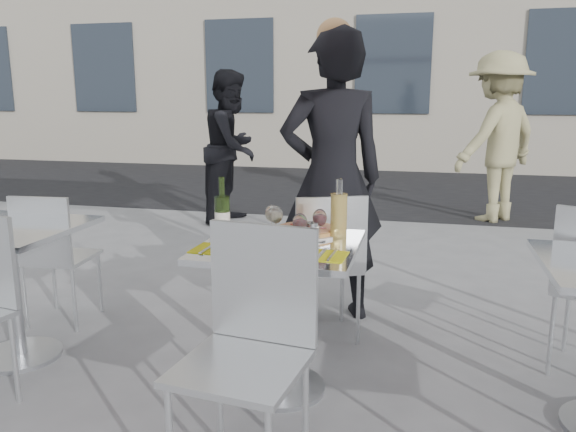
% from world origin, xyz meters
% --- Properties ---
extents(ground, '(80.00, 80.00, 0.00)m').
position_xyz_m(ground, '(0.00, 0.00, 0.00)').
color(ground, slate).
extents(street_asphalt, '(24.00, 5.00, 0.00)m').
position_xyz_m(street_asphalt, '(0.00, 6.50, 0.00)').
color(street_asphalt, black).
rests_on(street_asphalt, ground).
extents(main_table, '(0.72, 0.72, 0.75)m').
position_xyz_m(main_table, '(0.00, 0.00, 0.54)').
color(main_table, '#B7BABF').
rests_on(main_table, ground).
extents(side_table_left, '(0.72, 0.72, 0.75)m').
position_xyz_m(side_table_left, '(-1.50, 0.00, 0.54)').
color(side_table_left, '#B7BABF').
rests_on(side_table_left, ground).
extents(chair_far, '(0.54, 0.54, 0.89)m').
position_xyz_m(chair_far, '(0.12, 0.61, 0.53)').
color(chair_far, silver).
rests_on(chair_far, ground).
extents(chair_near, '(0.49, 0.50, 0.96)m').
position_xyz_m(chair_near, '(0.04, -0.61, 0.57)').
color(chair_near, silver).
rests_on(chair_near, ground).
extents(side_chair_lfar, '(0.42, 0.43, 0.85)m').
position_xyz_m(side_chair_lfar, '(-1.57, 0.44, 0.50)').
color(side_chair_lfar, silver).
rests_on(side_chair_lfar, ground).
extents(woman_diner, '(0.79, 0.66, 1.83)m').
position_xyz_m(woman_diner, '(0.08, 1.01, 0.92)').
color(woman_diner, black).
rests_on(woman_diner, ground).
extents(pedestrian_a, '(0.74, 0.91, 1.71)m').
position_xyz_m(pedestrian_a, '(-1.48, 3.59, 0.86)').
color(pedestrian_a, black).
rests_on(pedestrian_a, ground).
extents(pedestrian_b, '(1.36, 1.40, 1.92)m').
position_xyz_m(pedestrian_b, '(1.44, 4.36, 0.96)').
color(pedestrian_b, tan).
rests_on(pedestrian_b, ground).
extents(pizza_near, '(0.33, 0.33, 0.02)m').
position_xyz_m(pizza_near, '(-0.00, -0.19, 0.76)').
color(pizza_near, tan).
rests_on(pizza_near, main_table).
extents(pizza_far, '(0.35, 0.35, 0.03)m').
position_xyz_m(pizza_far, '(0.08, 0.21, 0.77)').
color(pizza_far, white).
rests_on(pizza_far, main_table).
extents(salad_plate, '(0.22, 0.22, 0.09)m').
position_xyz_m(salad_plate, '(0.04, -0.00, 0.79)').
color(salad_plate, white).
rests_on(salad_plate, main_table).
extents(wine_bottle, '(0.07, 0.08, 0.29)m').
position_xyz_m(wine_bottle, '(-0.31, 0.06, 0.86)').
color(wine_bottle, '#3C5921').
rests_on(wine_bottle, main_table).
extents(carafe, '(0.08, 0.08, 0.29)m').
position_xyz_m(carafe, '(0.25, 0.16, 0.87)').
color(carafe, '#E8C763').
rests_on(carafe, main_table).
extents(sugar_shaker, '(0.06, 0.06, 0.11)m').
position_xyz_m(sugar_shaker, '(0.15, 0.00, 0.80)').
color(sugar_shaker, white).
rests_on(sugar_shaker, main_table).
extents(wineglass_white_a, '(0.07, 0.07, 0.16)m').
position_xyz_m(wineglass_white_a, '(-0.05, 0.10, 0.86)').
color(wineglass_white_a, white).
rests_on(wineglass_white_a, main_table).
extents(wineglass_white_b, '(0.07, 0.07, 0.16)m').
position_xyz_m(wineglass_white_b, '(-0.08, 0.12, 0.86)').
color(wineglass_white_b, white).
rests_on(wineglass_white_b, main_table).
extents(wineglass_red_a, '(0.07, 0.07, 0.16)m').
position_xyz_m(wineglass_red_a, '(0.10, -0.04, 0.86)').
color(wineglass_red_a, white).
rests_on(wineglass_red_a, main_table).
extents(wineglass_red_b, '(0.07, 0.07, 0.16)m').
position_xyz_m(wineglass_red_b, '(0.17, 0.08, 0.86)').
color(wineglass_red_b, white).
rests_on(wineglass_red_b, main_table).
extents(napkin_left, '(0.19, 0.20, 0.01)m').
position_xyz_m(napkin_left, '(-0.27, -0.17, 0.75)').
color(napkin_left, yellow).
rests_on(napkin_left, main_table).
extents(napkin_right, '(0.19, 0.20, 0.01)m').
position_xyz_m(napkin_right, '(0.24, -0.16, 0.75)').
color(napkin_right, yellow).
rests_on(napkin_right, main_table).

